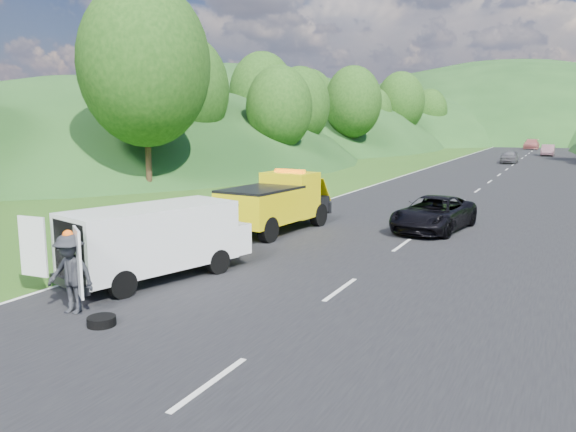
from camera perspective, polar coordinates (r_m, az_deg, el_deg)
The scene contains 15 objects.
ground at distance 17.86m, azimuth -1.32°, elevation -4.59°, with size 320.00×320.00×0.00m, color #38661E.
road_surface at distance 55.70m, azimuth 21.33°, elevation 4.42°, with size 14.00×200.00×0.02m, color black.
tree_line_left at distance 80.15m, azimuth 6.85°, elevation 6.37°, with size 14.00×140.00×14.00m, color #345E1B, non-canonical shape.
hills_backdrop at distance 150.07m, azimuth 26.20°, elevation 6.92°, with size 201.00×288.60×44.00m, color #2D5B23, non-canonical shape.
tow_truck at distance 22.44m, azimuth -1.19°, elevation 1.42°, with size 2.57×5.82×2.43m.
white_van at distance 16.01m, azimuth -13.21°, elevation -2.19°, with size 4.02×6.31×2.08m.
woman at distance 21.14m, azimuth -8.71°, elevation -2.47°, with size 0.55×0.40×1.52m, color white.
child at distance 18.37m, azimuth -5.92°, elevation -4.25°, with size 0.44×0.34×0.91m, color tan.
worker at distance 14.03m, azimuth -21.00°, elevation -9.22°, with size 1.20×0.69×1.85m, color black.
suitcase at distance 20.15m, azimuth -11.39°, elevation -2.31°, with size 0.36×0.20×0.58m, color #5F5F47.
spare_tire at distance 12.98m, azimuth -18.39°, elevation -10.60°, with size 0.61×0.61×0.20m, color black.
passing_suv at distance 23.52m, azimuth 14.53°, elevation -1.45°, with size 2.28×4.94×1.37m, color black.
dist_car_a at distance 64.35m, azimuth 21.56°, elevation 5.00°, with size 1.63×4.04×1.38m, color #4C4B50.
dist_car_b at distance 80.14m, azimuth 24.85°, elevation 5.56°, with size 1.52×4.36×1.44m, color brown.
dist_car_c at distance 99.10m, azimuth 23.47°, elevation 6.25°, with size 2.23×5.48×1.59m, color #A65753.
Camera 1 is at (8.13, -15.30, 4.37)m, focal length 35.00 mm.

